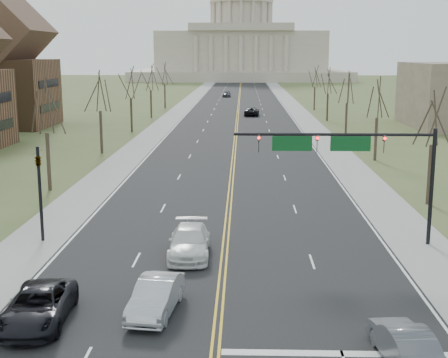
# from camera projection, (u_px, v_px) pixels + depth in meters

# --- Properties ---
(ground) EXTENTS (600.00, 600.00, 0.00)m
(ground) POSITION_uv_depth(u_px,v_px,m) (216.00, 341.00, 25.62)
(ground) COLOR #47582C
(ground) RESTS_ON ground
(road) EXTENTS (20.00, 380.00, 0.01)m
(road) POSITION_uv_depth(u_px,v_px,m) (238.00, 107.00, 133.34)
(road) COLOR black
(road) RESTS_ON ground
(cross_road) EXTENTS (120.00, 14.00, 0.01)m
(cross_road) POSITION_uv_depth(u_px,v_px,m) (221.00, 287.00, 31.49)
(cross_road) COLOR black
(cross_road) RESTS_ON ground
(sidewalk_left) EXTENTS (4.00, 380.00, 0.03)m
(sidewalk_left) POSITION_uv_depth(u_px,v_px,m) (183.00, 107.00, 133.70)
(sidewalk_left) COLOR gray
(sidewalk_left) RESTS_ON ground
(sidewalk_right) EXTENTS (4.00, 380.00, 0.03)m
(sidewalk_right) POSITION_uv_depth(u_px,v_px,m) (295.00, 108.00, 132.98)
(sidewalk_right) COLOR gray
(sidewalk_right) RESTS_ON ground
(center_line) EXTENTS (0.42, 380.00, 0.01)m
(center_line) POSITION_uv_depth(u_px,v_px,m) (238.00, 107.00, 133.34)
(center_line) COLOR gold
(center_line) RESTS_ON road
(edge_line_left) EXTENTS (0.15, 380.00, 0.01)m
(edge_line_left) POSITION_uv_depth(u_px,v_px,m) (193.00, 107.00, 133.64)
(edge_line_left) COLOR silver
(edge_line_left) RESTS_ON road
(edge_line_right) EXTENTS (0.15, 380.00, 0.01)m
(edge_line_right) POSITION_uv_depth(u_px,v_px,m) (284.00, 108.00, 133.04)
(edge_line_right) COLOR silver
(edge_line_right) RESTS_ON road
(stop_bar) EXTENTS (9.50, 0.50, 0.01)m
(stop_bar) POSITION_uv_depth(u_px,v_px,m) (342.00, 354.00, 24.48)
(stop_bar) COLOR silver
(stop_bar) RESTS_ON road
(capitol) EXTENTS (90.00, 60.00, 50.00)m
(capitol) POSITION_uv_depth(u_px,v_px,m) (241.00, 46.00, 267.52)
(capitol) COLOR beige
(capitol) RESTS_ON ground
(signal_mast) EXTENTS (12.12, 0.44, 7.20)m
(signal_mast) POSITION_uv_depth(u_px,v_px,m) (349.00, 152.00, 37.46)
(signal_mast) COLOR black
(signal_mast) RESTS_ON ground
(signal_left) EXTENTS (0.32, 0.36, 6.00)m
(signal_left) POSITION_uv_depth(u_px,v_px,m) (40.00, 183.00, 38.44)
(signal_left) COLOR black
(signal_left) RESTS_ON ground
(tree_r_0) EXTENTS (3.74, 3.74, 8.50)m
(tree_r_0) POSITION_uv_depth(u_px,v_px,m) (433.00, 120.00, 47.34)
(tree_r_0) COLOR #33271E
(tree_r_0) RESTS_ON ground
(tree_l_0) EXTENTS (3.96, 3.96, 9.00)m
(tree_l_0) POSITION_uv_depth(u_px,v_px,m) (46.00, 109.00, 52.12)
(tree_l_0) COLOR #33271E
(tree_l_0) RESTS_ON ground
(tree_r_1) EXTENTS (3.74, 3.74, 8.50)m
(tree_r_1) POSITION_uv_depth(u_px,v_px,m) (378.00, 100.00, 66.93)
(tree_r_1) COLOR #33271E
(tree_r_1) RESTS_ON ground
(tree_l_1) EXTENTS (3.96, 3.96, 9.00)m
(tree_l_1) POSITION_uv_depth(u_px,v_px,m) (100.00, 94.00, 71.71)
(tree_l_1) COLOR #33271E
(tree_l_1) RESTS_ON ground
(tree_r_2) EXTENTS (3.74, 3.74, 8.50)m
(tree_r_2) POSITION_uv_depth(u_px,v_px,m) (347.00, 89.00, 86.51)
(tree_r_2) COLOR #33271E
(tree_r_2) RESTS_ON ground
(tree_l_2) EXTENTS (3.96, 3.96, 9.00)m
(tree_l_2) POSITION_uv_depth(u_px,v_px,m) (131.00, 85.00, 91.29)
(tree_l_2) COLOR #33271E
(tree_l_2) RESTS_ON ground
(tree_r_3) EXTENTS (3.74, 3.74, 8.50)m
(tree_r_3) POSITION_uv_depth(u_px,v_px,m) (328.00, 82.00, 106.10)
(tree_r_3) COLOR #33271E
(tree_r_3) RESTS_ON ground
(tree_l_3) EXTENTS (3.96, 3.96, 9.00)m
(tree_l_3) POSITION_uv_depth(u_px,v_px,m) (151.00, 79.00, 110.88)
(tree_l_3) COLOR #33271E
(tree_l_3) RESTS_ON ground
(tree_r_4) EXTENTS (3.74, 3.74, 8.50)m
(tree_r_4) POSITION_uv_depth(u_px,v_px,m) (315.00, 78.00, 125.69)
(tree_r_4) COLOR #33271E
(tree_r_4) RESTS_ON ground
(tree_l_4) EXTENTS (3.96, 3.96, 9.00)m
(tree_l_4) POSITION_uv_depth(u_px,v_px,m) (164.00, 75.00, 130.47)
(tree_l_4) COLOR #33271E
(tree_l_4) RESTS_ON ground
(car_nb_outer_lead) EXTENTS (2.09, 4.75, 1.52)m
(car_nb_outer_lead) POSITION_uv_depth(u_px,v_px,m) (404.00, 343.00, 23.71)
(car_nb_outer_lead) COLOR #51545A
(car_nb_outer_lead) RESTS_ON road
(car_sb_inner_lead) EXTENTS (2.24, 4.98, 1.59)m
(car_sb_inner_lead) POSITION_uv_depth(u_px,v_px,m) (156.00, 296.00, 28.16)
(car_sb_inner_lead) COLOR #ADAFB5
(car_sb_inner_lead) RESTS_ON road
(car_sb_outer_lead) EXTENTS (2.88, 5.72, 1.55)m
(car_sb_outer_lead) POSITION_uv_depth(u_px,v_px,m) (38.00, 306.00, 27.11)
(car_sb_outer_lead) COLOR black
(car_sb_outer_lead) RESTS_ON road
(car_sb_inner_second) EXTENTS (2.49, 5.75, 1.65)m
(car_sb_inner_second) POSITION_uv_depth(u_px,v_px,m) (189.00, 242.00, 36.15)
(car_sb_inner_second) COLOR silver
(car_sb_inner_second) RESTS_ON road
(car_far_nb) EXTENTS (2.94, 5.76, 1.56)m
(car_far_nb) POSITION_uv_depth(u_px,v_px,m) (252.00, 111.00, 116.11)
(car_far_nb) COLOR black
(car_far_nb) RESTS_ON road
(car_far_sb) EXTENTS (2.31, 4.80, 1.58)m
(car_far_sb) POSITION_uv_depth(u_px,v_px,m) (227.00, 94.00, 164.36)
(car_far_sb) COLOR #55565D
(car_far_sb) RESTS_ON road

